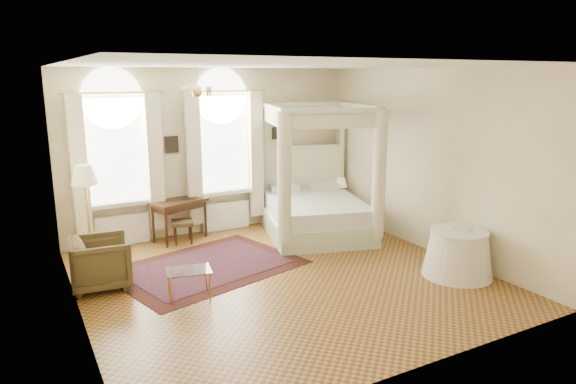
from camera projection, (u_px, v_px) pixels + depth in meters
name	position (u px, v px, depth m)	size (l,w,h in m)	color
ground	(283.00, 278.00, 8.18)	(6.00, 6.00, 0.00)	olive
room_walls	(282.00, 155.00, 7.75)	(6.00, 6.00, 6.00)	beige
window_left	(118.00, 168.00, 9.43)	(1.62, 0.27, 3.29)	white
window_right	(225.00, 159.00, 10.41)	(1.62, 0.27, 3.29)	white
chandelier	(197.00, 91.00, 8.15)	(0.51, 0.45, 0.50)	#C38741
wall_pictures	(217.00, 139.00, 10.35)	(2.54, 0.03, 0.39)	black
canopy_bed	(316.00, 206.00, 10.31)	(2.53, 2.83, 2.60)	beige
nightstand	(342.00, 208.00, 11.33)	(0.41, 0.37, 0.58)	#331A0D
nightstand_lamp	(341.00, 183.00, 11.28)	(0.26, 0.26, 0.39)	#C38741
writing_desk	(179.00, 206.00, 9.95)	(1.19, 0.88, 0.80)	#331A0D
laptop	(187.00, 197.00, 10.09)	(0.34, 0.22, 0.03)	black
stool	(183.00, 224.00, 9.81)	(0.46, 0.46, 0.44)	#44391D
armchair	(101.00, 263.00, 7.74)	(0.84, 0.86, 0.78)	#45381D
coffee_table	(189.00, 273.00, 7.35)	(0.71, 0.56, 0.43)	white
floor_lamp	(85.00, 180.00, 8.48)	(0.44, 0.44, 1.71)	#C38741
oriental_rug	(207.00, 267.00, 8.64)	(3.40, 2.81, 0.01)	#3E160F
side_table	(458.00, 253.00, 8.20)	(1.10, 1.10, 0.75)	white
book	(459.00, 230.00, 8.11)	(0.20, 0.27, 0.03)	black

